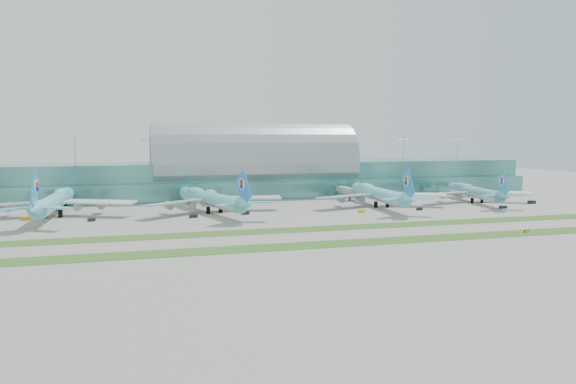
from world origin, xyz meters
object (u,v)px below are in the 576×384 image
object	(u,v)px
terminal	(254,172)
airliner_a	(54,201)
airliner_d	(474,191)
airliner_b	(210,198)
airliner_c	(378,193)
taxiway_sign_east	(527,231)

from	to	relation	value
terminal	airliner_a	xyz separation A→B (m)	(-104.42, -62.14, -7.26)
airliner_d	airliner_b	bearing A→B (deg)	-171.17
airliner_c	airliner_b	bearing A→B (deg)	-177.89
airliner_a	airliner_d	distance (m)	210.38
airliner_b	taxiway_sign_east	distance (m)	136.20
terminal	airliner_b	distance (m)	77.45
terminal	airliner_d	size ratio (longest dim) A/B	4.92
airliner_c	airliner_d	bearing A→B (deg)	6.15
terminal	airliner_b	world-z (taller)	terminal
taxiway_sign_east	airliner_b	bearing A→B (deg)	129.97
airliner_b	airliner_c	xyz separation A→B (m)	(84.61, -2.22, -0.02)
terminal	airliner_c	world-z (taller)	terminal
airliner_a	airliner_c	bearing A→B (deg)	0.88
airliner_a	taxiway_sign_east	distance (m)	196.17
airliner_d	airliner_c	bearing A→B (deg)	-168.76
airliner_b	airliner_d	size ratio (longest dim) A/B	1.12
airliner_c	airliner_a	bearing A→B (deg)	-179.46
airliner_c	taxiway_sign_east	distance (m)	88.24
airliner_d	taxiway_sign_east	size ratio (longest dim) A/B	27.45
terminal	airliner_a	bearing A→B (deg)	-149.25
airliner_b	airliner_d	world-z (taller)	airliner_b
terminal	airliner_d	bearing A→B (deg)	-32.63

